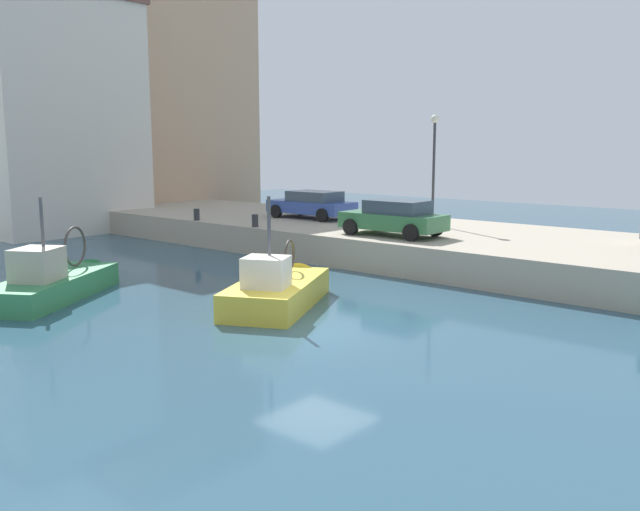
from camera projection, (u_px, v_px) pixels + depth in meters
name	position (u px, v px, depth m)	size (l,w,h in m)	color
water_surface	(317.00, 329.00, 17.30)	(80.00, 80.00, 0.00)	#2D5166
quay_wall	(512.00, 253.00, 25.79)	(9.00, 56.00, 1.20)	#ADA08C
fishing_boat_green	(59.00, 292.00, 21.01)	(6.01, 4.63, 4.02)	#388951
fishing_boat_yellow	(281.00, 300.00, 20.07)	(5.78, 4.23, 4.24)	gold
parked_car_green	(394.00, 217.00, 26.11)	(2.10, 4.15, 1.41)	#387547
parked_car_blue	(312.00, 204.00, 32.35)	(2.10, 4.38, 1.33)	#334C9E
mooring_bollard_mid	(255.00, 221.00, 29.00)	(0.28, 0.28, 0.55)	#2D2D33
mooring_bollard_north	(197.00, 215.00, 31.58)	(0.28, 0.28, 0.55)	#2D2D33
quay_streetlamp	(434.00, 151.00, 29.19)	(0.36, 0.36, 4.83)	#38383D
waterfront_building_west_mid	(49.00, 114.00, 36.46)	(8.49, 7.48, 12.79)	silver
waterfront_building_east_mid	(162.00, 77.00, 44.80)	(11.35, 7.71, 18.43)	tan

